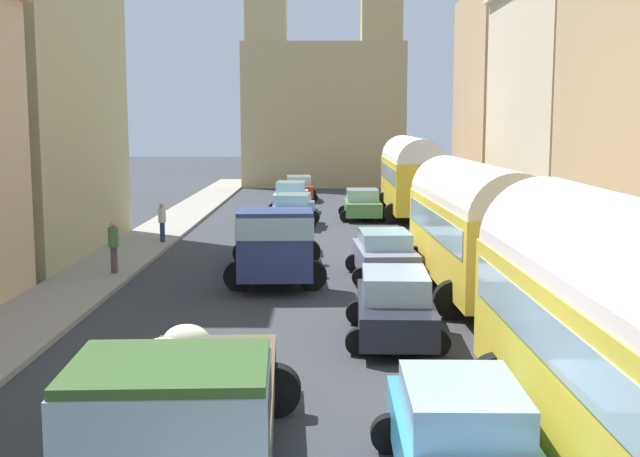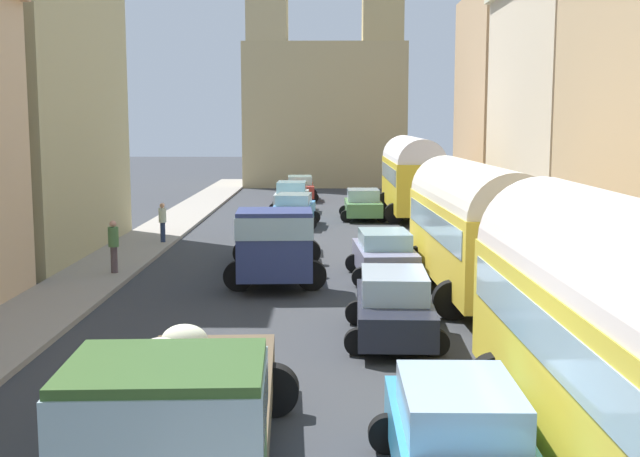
# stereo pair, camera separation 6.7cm
# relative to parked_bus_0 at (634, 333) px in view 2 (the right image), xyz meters

# --- Properties ---
(ground_plane) EXTENTS (154.00, 154.00, 0.00)m
(ground_plane) POSITION_rel_parked_bus_0_xyz_m (-4.48, 20.89, -2.19)
(ground_plane) COLOR #33363A
(sidewalk_left) EXTENTS (2.50, 70.00, 0.14)m
(sidewalk_left) POSITION_rel_parked_bus_0_xyz_m (-11.73, 20.89, -2.12)
(sidewalk_left) COLOR gray
(sidewalk_left) RESTS_ON ground
(sidewalk_right) EXTENTS (2.50, 70.00, 0.14)m
(sidewalk_right) POSITION_rel_parked_bus_0_xyz_m (2.77, 20.89, -2.12)
(sidewalk_right) COLOR gray
(sidewalk_right) RESTS_ON ground
(building_left_2) EXTENTS (4.88, 11.13, 13.66)m
(building_left_2) POSITION_rel_parked_bus_0_xyz_m (-15.42, 19.48, 4.64)
(building_left_2) COLOR tan
(building_left_2) RESTS_ON ground
(building_right_3) EXTENTS (6.59, 12.33, 11.38)m
(building_right_3) POSITION_rel_parked_bus_0_xyz_m (7.02, 25.64, 3.52)
(building_right_3) COLOR beige
(building_right_3) RESTS_ON ground
(building_right_4) EXTENTS (5.18, 10.59, 12.35)m
(building_right_4) POSITION_rel_parked_bus_0_xyz_m (6.61, 37.84, 3.98)
(building_right_4) COLOR tan
(building_right_4) RESTS_ON ground
(distant_church) EXTENTS (12.05, 6.16, 19.57)m
(distant_church) POSITION_rel_parked_bus_0_xyz_m (-4.48, 51.14, 4.64)
(distant_church) COLOR tan
(distant_church) RESTS_ON ground
(parked_bus_0) EXTENTS (3.48, 9.66, 4.01)m
(parked_bus_0) POSITION_rel_parked_bus_0_xyz_m (0.00, 0.00, 0.00)
(parked_bus_0) COLOR yellow
(parked_bus_0) RESTS_ON ground
(parked_bus_1) EXTENTS (3.43, 9.19, 3.86)m
(parked_bus_1) POSITION_rel_parked_bus_0_xyz_m (-0.05, 12.36, -0.06)
(parked_bus_1) COLOR yellow
(parked_bus_1) RESTS_ON ground
(parked_bus_2) EXTENTS (3.33, 9.57, 4.14)m
(parked_bus_2) POSITION_rel_parked_bus_0_xyz_m (0.15, 31.53, 0.10)
(parked_bus_2) COLOR gold
(parked_bus_2) RESTS_ON ground
(cargo_truck_0) EXTENTS (3.32, 7.41, 2.41)m
(cargo_truck_0) POSITION_rel_parked_bus_0_xyz_m (-6.12, -0.56, -0.98)
(cargo_truck_0) COLOR #345626
(cargo_truck_0) RESTS_ON ground
(cargo_truck_1) EXTENTS (3.29, 7.31, 2.45)m
(cargo_truck_1) POSITION_rel_parked_bus_0_xyz_m (-5.83, 14.16, -0.95)
(cargo_truck_1) COLOR navy
(cargo_truck_1) RESTS_ON ground
(car_0) EXTENTS (2.16, 3.66, 1.47)m
(car_0) POSITION_rel_parked_bus_0_xyz_m (-5.83, 20.21, -1.45)
(car_0) COLOR white
(car_0) RESTS_ON ground
(car_1) EXTENTS (2.49, 3.95, 1.56)m
(car_1) POSITION_rel_parked_bus_0_xyz_m (-5.83, 27.46, -1.40)
(car_1) COLOR #458ED0
(car_1) RESTS_ON ground
(car_2) EXTENTS (2.38, 3.91, 1.66)m
(car_2) POSITION_rel_parked_bus_0_xyz_m (-6.21, 33.58, -1.37)
(car_2) COLOR silver
(car_2) RESTS_ON ground
(car_3) EXTENTS (2.40, 4.35, 1.53)m
(car_3) POSITION_rel_parked_bus_0_xyz_m (-5.99, 39.89, -1.42)
(car_3) COLOR #AA3027
(car_3) RESTS_ON ground
(car_4) EXTENTS (2.37, 4.25, 1.54)m
(car_4) POSITION_rel_parked_bus_0_xyz_m (-2.41, -0.25, -1.42)
(car_4) COLOR #3693CD
(car_4) RESTS_ON ground
(car_5) EXTENTS (2.36, 4.35, 1.60)m
(car_5) POSITION_rel_parked_bus_0_xyz_m (-2.67, 7.56, -1.40)
(car_5) COLOR #202230
(car_5) RESTS_ON ground
(car_6) EXTENTS (2.46, 4.04, 1.55)m
(car_6) POSITION_rel_parked_bus_0_xyz_m (-2.40, 14.75, -1.41)
(car_6) COLOR gray
(car_6) RESTS_ON ground
(car_7) EXTENTS (2.41, 3.65, 1.55)m
(car_7) POSITION_rel_parked_bus_0_xyz_m (-2.44, 30.17, -1.42)
(car_7) COLOR #568C4F
(car_7) RESTS_ON ground
(pedestrian_2) EXTENTS (0.45, 0.45, 1.84)m
(pedestrian_2) POSITION_rel_parked_bus_0_xyz_m (-11.13, 14.99, -1.13)
(pedestrian_2) COLOR #534346
(pedestrian_2) RESTS_ON ground
(pedestrian_3) EXTENTS (0.39, 0.39, 1.72)m
(pedestrian_3) POSITION_rel_parked_bus_0_xyz_m (-10.88, 21.60, -1.20)
(pedestrian_3) COLOR navy
(pedestrian_3) RESTS_ON ground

